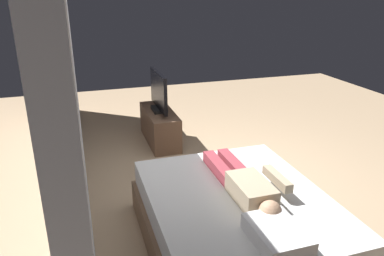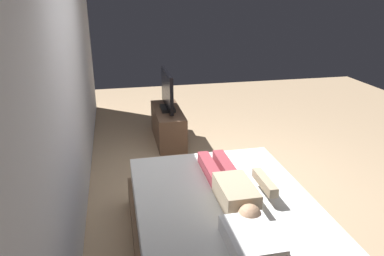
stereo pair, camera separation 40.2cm
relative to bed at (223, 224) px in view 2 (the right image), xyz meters
name	(u,v)px [view 2 (the right image)]	position (x,y,z in m)	size (l,w,h in m)	color
ground_plane	(219,189)	(1.05, -0.26, -0.26)	(10.00, 10.00, 0.00)	tan
back_wall	(72,71)	(1.45, 1.29, 1.14)	(6.40, 0.10, 2.80)	silver
bed	(223,224)	(0.00, 0.00, 0.00)	(1.95, 1.58, 0.54)	brown
pillow	(251,239)	(-0.66, 0.00, 0.34)	(0.48, 0.34, 0.12)	white
person	(233,186)	(0.03, -0.08, 0.36)	(1.26, 0.46, 0.18)	tan
remote	(269,181)	(0.18, -0.49, 0.29)	(0.15, 0.04, 0.02)	black
tv_stand	(168,125)	(2.65, 0.10, -0.01)	(1.10, 0.40, 0.50)	brown
tv	(167,92)	(2.65, 0.10, 0.52)	(0.88, 0.20, 0.59)	black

